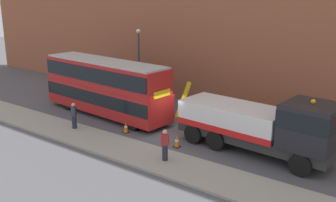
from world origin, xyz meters
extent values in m
plane|color=#4C4C51|center=(0.00, 0.00, 0.00)|extent=(120.00, 120.00, 0.00)
cube|color=gray|center=(0.00, -4.20, 0.07)|extent=(60.00, 2.80, 0.15)
cube|color=#935138|center=(0.00, 7.24, 8.00)|extent=(60.00, 1.20, 16.00)
cube|color=#2D2D2D|center=(5.29, 0.02, 0.85)|extent=(9.14, 2.86, 0.55)
cube|color=black|center=(8.48, -0.22, 2.28)|extent=(2.78, 2.78, 2.30)
cube|color=black|center=(8.48, -0.22, 2.73)|extent=(2.81, 2.81, 0.90)
cube|color=silver|center=(4.00, 0.11, 1.83)|extent=(6.27, 3.04, 1.40)
cube|color=red|center=(4.00, 0.11, 1.31)|extent=(6.28, 3.09, 0.36)
cylinder|color=#B79914|center=(0.30, 0.38, 2.13)|extent=(1.25, 0.37, 2.52)
sphere|color=orange|center=(8.48, -0.22, 3.55)|extent=(0.24, 0.24, 0.24)
cylinder|color=black|center=(8.66, 0.88, 0.58)|extent=(1.18, 0.42, 1.16)
cylinder|color=black|center=(8.50, -1.33, 0.58)|extent=(1.18, 0.42, 1.16)
cylinder|color=black|center=(3.68, 1.25, 0.58)|extent=(1.18, 0.42, 1.16)
cylinder|color=black|center=(3.51, -0.97, 0.58)|extent=(1.18, 0.42, 1.16)
cylinder|color=black|center=(2.08, 1.36, 0.58)|extent=(1.18, 0.42, 1.16)
cylinder|color=black|center=(1.92, -0.85, 0.58)|extent=(1.18, 0.42, 1.16)
cube|color=#AD1E1E|center=(-6.29, 0.02, 1.29)|extent=(11.15, 3.30, 1.90)
cube|color=#AD1E1E|center=(-6.29, 0.02, 3.09)|extent=(10.93, 3.19, 1.70)
cube|color=black|center=(-6.29, 0.02, 1.54)|extent=(11.05, 3.34, 0.90)
cube|color=black|center=(-6.29, 0.02, 3.19)|extent=(10.83, 3.33, 1.00)
cube|color=#B2B2B2|center=(-6.29, 0.02, 4.00)|extent=(10.70, 3.07, 0.12)
cube|color=yellow|center=(-0.79, -0.39, 2.54)|extent=(0.17, 1.50, 0.44)
cylinder|color=black|center=(-2.32, 0.81, 0.52)|extent=(1.06, 0.38, 1.04)
cylinder|color=black|center=(-2.48, -1.35, 0.52)|extent=(1.06, 0.38, 1.04)
cylinder|color=black|center=(-9.50, 1.33, 0.52)|extent=(1.06, 0.38, 1.04)
cylinder|color=black|center=(-9.66, -0.82, 0.52)|extent=(1.06, 0.38, 1.04)
cylinder|color=#232333|center=(-5.52, -3.63, 0.57)|extent=(0.42, 0.42, 0.85)
cube|color=#2D3347|center=(-5.52, -3.63, 1.31)|extent=(0.44, 0.48, 0.62)
sphere|color=tan|center=(-5.52, -3.63, 1.74)|extent=(0.24, 0.24, 0.24)
cylinder|color=#232333|center=(2.26, -4.10, 0.57)|extent=(0.41, 0.41, 0.85)
cube|color=maroon|center=(2.26, -4.10, 1.31)|extent=(0.48, 0.42, 0.62)
sphere|color=tan|center=(2.26, -4.10, 1.74)|extent=(0.24, 0.24, 0.24)
cone|color=orange|center=(-2.54, -1.94, 0.36)|extent=(0.32, 0.32, 0.72)
cylinder|color=white|center=(-2.54, -1.94, 0.40)|extent=(0.21, 0.21, 0.10)
cube|color=black|center=(-2.54, -1.94, 0.02)|extent=(0.36, 0.36, 0.04)
cone|color=orange|center=(1.49, -1.95, 0.36)|extent=(0.32, 0.32, 0.72)
cylinder|color=white|center=(1.49, -1.95, 0.40)|extent=(0.21, 0.21, 0.10)
cube|color=black|center=(1.49, -1.95, 0.02)|extent=(0.36, 0.36, 0.04)
cylinder|color=#38383D|center=(-7.39, 5.04, 2.75)|extent=(0.16, 0.16, 5.50)
sphere|color=#EAE5C6|center=(-7.39, 5.04, 5.65)|extent=(0.36, 0.36, 0.36)
camera|label=1|loc=(13.84, -19.36, 8.77)|focal=41.92mm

